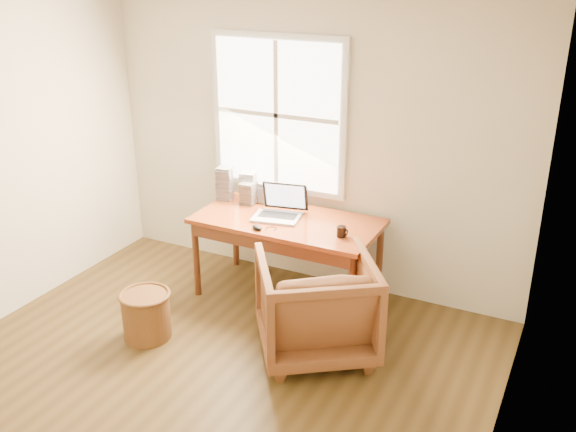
{
  "coord_description": "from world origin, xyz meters",
  "views": [
    {
      "loc": [
        2.29,
        -2.78,
        2.87
      ],
      "look_at": [
        0.08,
        1.65,
        0.85
      ],
      "focal_mm": 40.0,
      "sensor_mm": 36.0,
      "label": 1
    }
  ],
  "objects_px": {
    "coffee_mug": "(341,232)",
    "armchair": "(316,305)",
    "wicker_stool": "(146,316)",
    "laptop": "(276,201)",
    "cd_stack_a": "(248,186)",
    "desk": "(287,221)"
  },
  "relations": [
    {
      "from": "coffee_mug",
      "to": "armchair",
      "type": "bearing_deg",
      "value": -84.45
    },
    {
      "from": "cd_stack_a",
      "to": "laptop",
      "type": "bearing_deg",
      "value": -32.66
    },
    {
      "from": "desk",
      "to": "laptop",
      "type": "xyz_separation_m",
      "value": [
        -0.09,
        -0.04,
        0.18
      ]
    },
    {
      "from": "armchair",
      "to": "wicker_stool",
      "type": "height_order",
      "value": "armchair"
    },
    {
      "from": "armchair",
      "to": "coffee_mug",
      "type": "relative_size",
      "value": 10.18
    },
    {
      "from": "desk",
      "to": "wicker_stool",
      "type": "relative_size",
      "value": 4.19
    },
    {
      "from": "laptop",
      "to": "coffee_mug",
      "type": "xyz_separation_m",
      "value": [
        0.64,
        -0.1,
        -0.12
      ]
    },
    {
      "from": "desk",
      "to": "wicker_stool",
      "type": "bearing_deg",
      "value": -122.59
    },
    {
      "from": "laptop",
      "to": "armchair",
      "type": "bearing_deg",
      "value": -54.88
    },
    {
      "from": "wicker_stool",
      "to": "laptop",
      "type": "xyz_separation_m",
      "value": [
        0.62,
        1.07,
        0.72
      ]
    },
    {
      "from": "wicker_stool",
      "to": "cd_stack_a",
      "type": "relative_size",
      "value": 1.41
    },
    {
      "from": "wicker_stool",
      "to": "laptop",
      "type": "height_order",
      "value": "laptop"
    },
    {
      "from": "armchair",
      "to": "coffee_mug",
      "type": "height_order",
      "value": "coffee_mug"
    },
    {
      "from": "coffee_mug",
      "to": "cd_stack_a",
      "type": "bearing_deg",
      "value": 163.21
    },
    {
      "from": "desk",
      "to": "coffee_mug",
      "type": "distance_m",
      "value": 0.58
    },
    {
      "from": "armchair",
      "to": "laptop",
      "type": "bearing_deg",
      "value": -78.49
    },
    {
      "from": "coffee_mug",
      "to": "cd_stack_a",
      "type": "distance_m",
      "value": 1.16
    },
    {
      "from": "armchair",
      "to": "laptop",
      "type": "relative_size",
      "value": 1.9
    },
    {
      "from": "laptop",
      "to": "coffee_mug",
      "type": "height_order",
      "value": "laptop"
    },
    {
      "from": "cd_stack_a",
      "to": "wicker_stool",
      "type": "bearing_deg",
      "value": -97.29
    },
    {
      "from": "wicker_stool",
      "to": "coffee_mug",
      "type": "relative_size",
      "value": 4.44
    },
    {
      "from": "armchair",
      "to": "laptop",
      "type": "xyz_separation_m",
      "value": [
        -0.67,
        0.64,
        0.52
      ]
    }
  ]
}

